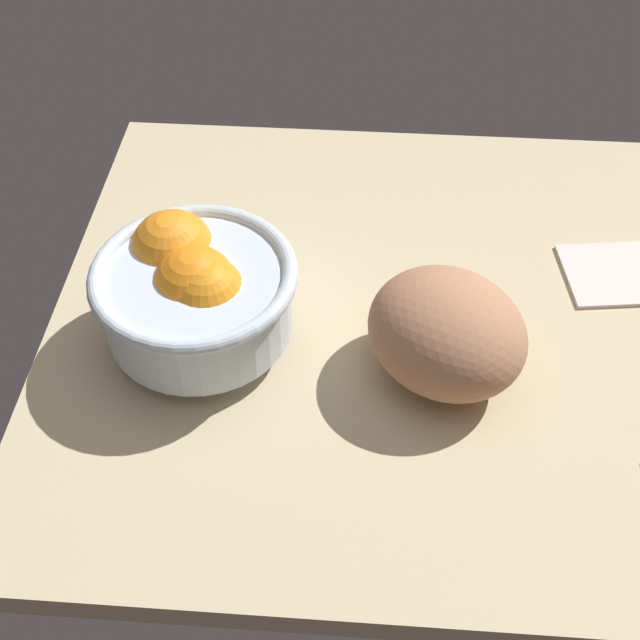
{
  "coord_description": "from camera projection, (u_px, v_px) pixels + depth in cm",
  "views": [
    {
      "loc": [
        5.5,
        60.62,
        64.06
      ],
      "look_at": [
        9.36,
        5.97,
        5.0
      ],
      "focal_mm": 46.12,
      "sensor_mm": 36.0,
      "label": 1
    }
  ],
  "objects": [
    {
      "name": "napkin_folded",
      "position": [
        625.0,
        272.0,
        0.92
      ],
      "size": [
        14.41,
        11.53,
        0.89
      ],
      "primitive_type": "cube",
      "rotation": [
        0.0,
        0.0,
        0.13
      ],
      "color": "silver",
      "rests_on": "ground"
    },
    {
      "name": "fruit_bowl",
      "position": [
        195.0,
        290.0,
        0.81
      ],
      "size": [
        20.3,
        20.3,
        11.98
      ],
      "color": "silver",
      "rests_on": "ground"
    },
    {
      "name": "ground_plane",
      "position": [
        410.0,
        325.0,
        0.89
      ],
      "size": [
        76.75,
        67.63,
        3.0
      ],
      "primitive_type": "cube",
      "color": "#C8B78E"
    },
    {
      "name": "bread_loaf",
      "position": [
        447.0,
        332.0,
        0.79
      ],
      "size": [
        21.36,
        21.16,
        10.88
      ],
      "primitive_type": "ellipsoid",
      "rotation": [
        0.0,
        0.0,
        5.58
      ],
      "color": "#B17A58",
      "rests_on": "ground"
    }
  ]
}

